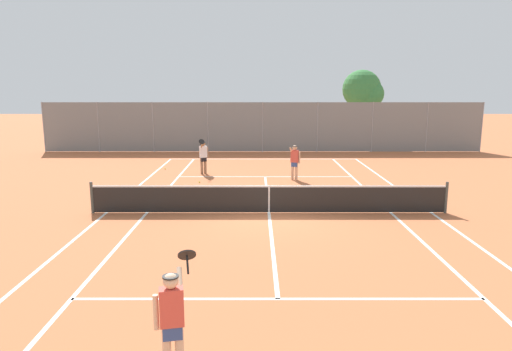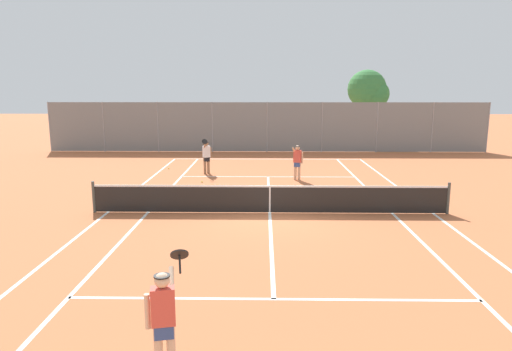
# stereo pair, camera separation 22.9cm
# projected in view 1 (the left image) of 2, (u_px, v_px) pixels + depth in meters

# --- Properties ---
(ground_plane) EXTENTS (120.00, 120.00, 0.00)m
(ground_plane) POSITION_uv_depth(u_px,v_px,m) (270.00, 213.00, 15.39)
(ground_plane) COLOR #BC663D
(court_line_markings) EXTENTS (11.10, 23.90, 0.01)m
(court_line_markings) POSITION_uv_depth(u_px,v_px,m) (270.00, 213.00, 15.39)
(court_line_markings) COLOR silver
(court_line_markings) RESTS_ON ground
(tennis_net) EXTENTS (12.00, 0.10, 1.07)m
(tennis_net) POSITION_uv_depth(u_px,v_px,m) (270.00, 198.00, 15.29)
(tennis_net) COLOR #474C47
(tennis_net) RESTS_ON ground
(player_near_side) EXTENTS (0.56, 0.82, 1.77)m
(player_near_side) POSITION_uv_depth(u_px,v_px,m) (174.00, 317.00, 6.50)
(player_near_side) COLOR beige
(player_near_side) RESTS_ON ground
(player_far_left) EXTENTS (0.43, 0.90, 1.77)m
(player_far_left) POSITION_uv_depth(u_px,v_px,m) (205.00, 155.00, 22.21)
(player_far_left) COLOR #936B4C
(player_far_left) RESTS_ON ground
(player_far_right) EXTENTS (0.53, 0.47, 1.60)m
(player_far_right) POSITION_uv_depth(u_px,v_px,m) (296.00, 160.00, 20.76)
(player_far_right) COLOR #D8A884
(player_far_right) RESTS_ON ground
(loose_tennis_ball_0) EXTENTS (0.07, 0.07, 0.07)m
(loose_tennis_ball_0) POSITION_uv_depth(u_px,v_px,m) (201.00, 182.00, 20.30)
(loose_tennis_ball_0) COLOR #D1DB33
(loose_tennis_ball_0) RESTS_ON ground
(loose_tennis_ball_1) EXTENTS (0.07, 0.07, 0.07)m
(loose_tennis_ball_1) POSITION_uv_depth(u_px,v_px,m) (167.00, 169.00, 23.67)
(loose_tennis_ball_1) COLOR #D1DB33
(loose_tennis_ball_1) RESTS_ON ground
(back_fence) EXTENTS (28.85, 0.08, 3.26)m
(back_fence) POSITION_uv_depth(u_px,v_px,m) (264.00, 127.00, 29.89)
(back_fence) COLOR gray
(back_fence) RESTS_ON ground
(tree_behind_left) EXTENTS (2.92, 2.77, 5.46)m
(tree_behind_left) POSITION_uv_depth(u_px,v_px,m) (365.00, 91.00, 32.94)
(tree_behind_left) COLOR brown
(tree_behind_left) RESTS_ON ground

